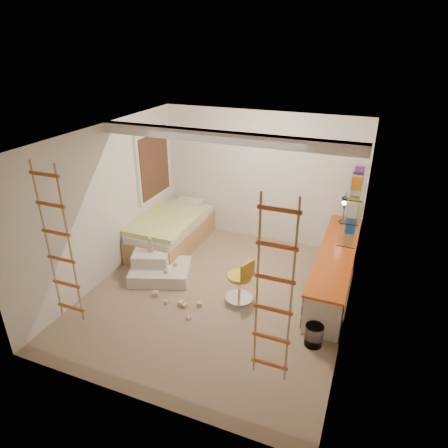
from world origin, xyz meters
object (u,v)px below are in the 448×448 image
at_px(desk, 335,268).
at_px(play_platform, 158,268).
at_px(bed, 172,231).
at_px(swivel_chair, 240,286).

height_order(desk, play_platform, desk).
relative_size(bed, play_platform, 1.66).
relative_size(desk, play_platform, 2.33).
relative_size(bed, swivel_chair, 2.66).
bearing_deg(bed, swivel_chair, -33.10).
bearing_deg(desk, swivel_chair, -147.01).
distance_m(bed, play_platform, 1.15).
distance_m(desk, play_platform, 2.99).
height_order(desk, swivel_chair, same).
xyz_separation_m(desk, bed, (-3.20, 0.36, -0.07)).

